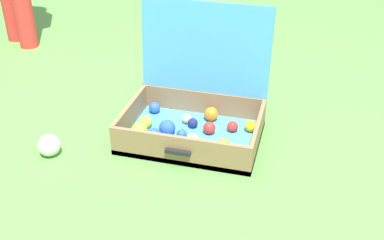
% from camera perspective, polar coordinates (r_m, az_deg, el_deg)
% --- Properties ---
extents(ground_plane, '(16.00, 16.00, 0.00)m').
position_cam_1_polar(ground_plane, '(2.26, -1.79, -1.33)').
color(ground_plane, '#569342').
extents(open_suitcase, '(0.62, 0.51, 0.58)m').
position_cam_1_polar(open_suitcase, '(2.18, 0.27, 1.27)').
color(open_suitcase, '#4799C6').
rests_on(open_suitcase, ground).
extents(stray_ball_on_grass, '(0.10, 0.10, 0.10)m').
position_cam_1_polar(stray_ball_on_grass, '(2.16, -16.86, -2.94)').
color(stray_ball_on_grass, white).
rests_on(stray_ball_on_grass, ground).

